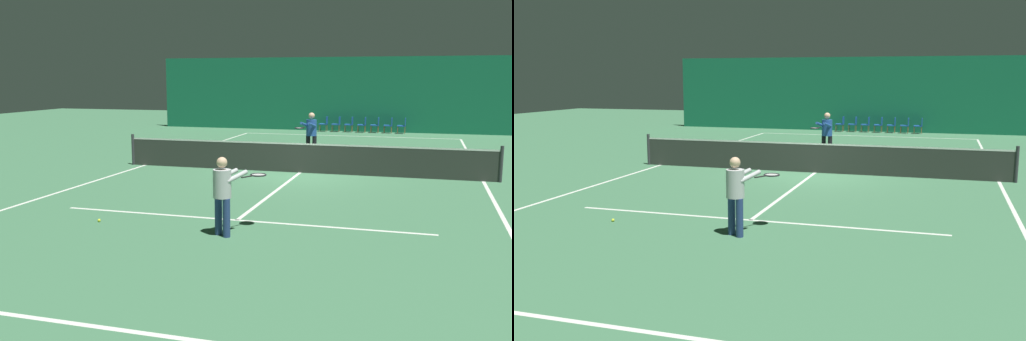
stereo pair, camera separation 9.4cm
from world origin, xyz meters
TOP-DOWN VIEW (x-y plane):
  - ground_plane at (0.00, 0.00)m, footprint 60.00×60.00m
  - backdrop_curtain at (0.00, 14.57)m, footprint 23.00×0.12m
  - court_line_baseline_far at (0.00, 11.90)m, footprint 11.00×0.10m
  - court_line_baseline_near at (0.00, -11.90)m, footprint 11.00×0.10m
  - court_line_service_far at (0.00, 6.40)m, footprint 8.25×0.10m
  - court_line_service_near at (0.00, -6.40)m, footprint 8.25×0.10m
  - court_line_sideline_left at (-5.50, 0.00)m, footprint 0.10×23.80m
  - court_line_sideline_right at (5.50, 0.00)m, footprint 0.10×23.80m
  - court_line_centre at (0.00, 0.00)m, footprint 0.10×12.80m
  - tennis_net at (0.00, 0.00)m, footprint 12.00×0.10m
  - player_near at (0.13, -7.58)m, footprint 0.95×1.29m
  - player_far at (-0.33, 3.41)m, footprint 0.71×1.41m
  - courtside_chair_0 at (-1.62, 14.02)m, footprint 0.44×0.44m
  - courtside_chair_1 at (-0.91, 14.02)m, footprint 0.44×0.44m
  - courtside_chair_2 at (-0.20, 14.02)m, footprint 0.44×0.44m
  - courtside_chair_3 at (0.51, 14.02)m, footprint 0.44×0.44m
  - courtside_chair_4 at (1.22, 14.02)m, footprint 0.44×0.44m
  - courtside_chair_5 at (1.93, 14.02)m, footprint 0.44×0.44m
  - courtside_chair_6 at (2.64, 14.02)m, footprint 0.44×0.44m
  - tennis_ball at (-2.76, -7.37)m, footprint 0.07×0.07m

SIDE VIEW (x-z plane):
  - ground_plane at x=0.00m, z-range 0.00..0.00m
  - court_line_baseline_far at x=0.00m, z-range 0.00..0.00m
  - court_line_baseline_near at x=0.00m, z-range 0.00..0.00m
  - court_line_service_far at x=0.00m, z-range 0.00..0.00m
  - court_line_service_near at x=0.00m, z-range 0.00..0.00m
  - court_line_sideline_left at x=-5.50m, z-range 0.00..0.00m
  - court_line_sideline_right at x=5.50m, z-range 0.00..0.00m
  - court_line_centre at x=0.00m, z-range 0.00..0.00m
  - tennis_ball at x=-2.76m, z-range 0.00..0.07m
  - courtside_chair_0 at x=-1.62m, z-range 0.07..0.91m
  - courtside_chair_1 at x=-0.91m, z-range 0.07..0.91m
  - courtside_chair_2 at x=-0.20m, z-range 0.07..0.91m
  - courtside_chair_3 at x=0.51m, z-range 0.07..0.91m
  - courtside_chair_4 at x=1.22m, z-range 0.07..0.91m
  - courtside_chair_5 at x=1.93m, z-range 0.07..0.91m
  - courtside_chair_6 at x=2.64m, z-range 0.07..0.91m
  - tennis_net at x=0.00m, z-range -0.02..1.05m
  - player_near at x=0.13m, z-range 0.13..1.67m
  - player_far at x=-0.33m, z-range 0.14..1.85m
  - backdrop_curtain at x=0.00m, z-range 0.00..4.13m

